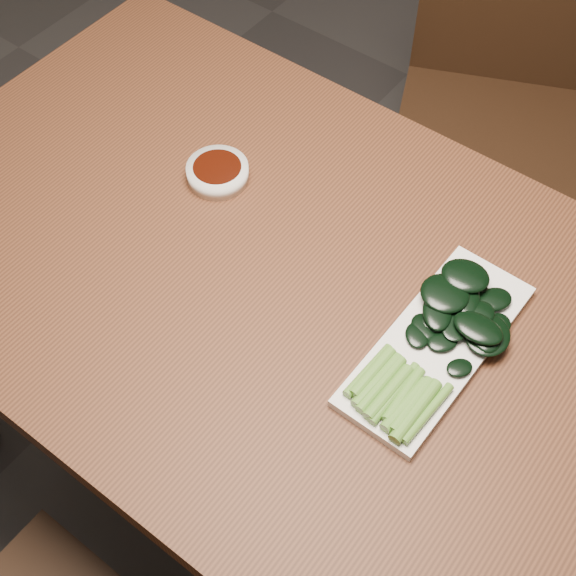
{
  "coord_description": "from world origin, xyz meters",
  "views": [
    {
      "loc": [
        0.39,
        -0.56,
        1.7
      ],
      "look_at": [
        -0.02,
        -0.02,
        0.76
      ],
      "focal_mm": 50.0,
      "sensor_mm": 36.0,
      "label": 1
    }
  ],
  "objects": [
    {
      "name": "ground",
      "position": [
        0.0,
        0.0,
        0.0
      ],
      "size": [
        6.0,
        6.0,
        0.0
      ],
      "primitive_type": "plane",
      "color": "#2F2D2C",
      "rests_on": "ground"
    },
    {
      "name": "sauce_bowl",
      "position": [
        -0.25,
        0.09,
        0.76
      ],
      "size": [
        0.1,
        0.1,
        0.03
      ],
      "color": "silver",
      "rests_on": "table"
    },
    {
      "name": "chair_far",
      "position": [
        -0.09,
        0.85,
        0.49
      ],
      "size": [
        0.54,
        0.54,
        0.89
      ],
      "rotation": [
        0.0,
        0.0,
        0.42
      ],
      "color": "black",
      "rests_on": "ground"
    },
    {
      "name": "serving_plate",
      "position": [
        0.2,
        0.03,
        0.76
      ],
      "size": [
        0.13,
        0.33,
        0.01
      ],
      "rotation": [
        0.0,
        0.0,
        -0.02
      ],
      "color": "silver",
      "rests_on": "table"
    },
    {
      "name": "table",
      "position": [
        0.0,
        0.0,
        0.68
      ],
      "size": [
        1.4,
        0.8,
        0.75
      ],
      "color": "#4C2715",
      "rests_on": "ground"
    },
    {
      "name": "gai_lan",
      "position": [
        0.2,
        0.03,
        0.78
      ],
      "size": [
        0.16,
        0.3,
        0.03
      ],
      "color": "#588C30",
      "rests_on": "serving_plate"
    }
  ]
}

